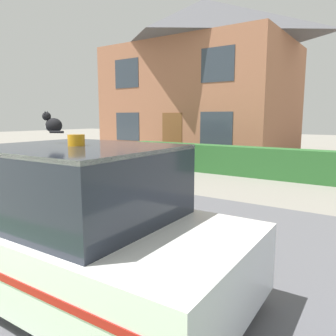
# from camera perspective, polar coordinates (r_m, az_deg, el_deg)

# --- Properties ---
(road_strip) EXTENTS (28.00, 5.77, 0.01)m
(road_strip) POSITION_cam_1_polar(r_m,az_deg,el_deg) (5.57, -5.96, -11.16)
(road_strip) COLOR #5B5B60
(road_strip) RESTS_ON ground
(garden_hedge) EXTENTS (10.76, 0.62, 0.96)m
(garden_hedge) POSITION_cam_1_polar(r_m,az_deg,el_deg) (10.74, 17.97, 0.75)
(garden_hedge) COLOR #2D662D
(garden_hedge) RESTS_ON ground
(police_car) EXTENTS (4.32, 1.92, 1.72)m
(police_car) POSITION_cam_1_polar(r_m,az_deg,el_deg) (3.83, -17.32, -9.32)
(police_car) COLOR black
(police_car) RESTS_ON road_strip
(cat) EXTENTS (0.29, 0.20, 0.24)m
(cat) POSITION_cam_1_polar(r_m,az_deg,el_deg) (3.91, -19.51, 7.24)
(cat) COLOR black
(cat) RESTS_ON police_car
(house_left) EXTENTS (8.79, 6.40, 7.54)m
(house_left) POSITION_cam_1_polar(r_m,az_deg,el_deg) (16.96, 6.02, 15.33)
(house_left) COLOR #A86B4C
(house_left) RESTS_ON ground
(wheelie_bin) EXTENTS (0.74, 0.73, 1.11)m
(wheelie_bin) POSITION_cam_1_polar(r_m,az_deg,el_deg) (10.45, -2.10, 1.40)
(wheelie_bin) COLOR #23662D
(wheelie_bin) RESTS_ON ground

